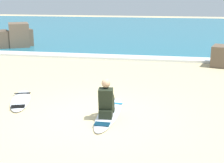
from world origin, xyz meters
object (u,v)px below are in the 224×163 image
at_px(surfer_seated, 106,102).
at_px(shoreline_rock, 223,56).
at_px(surfboard_main, 109,113).
at_px(surfboard_spare_near, 21,100).

relative_size(surfer_seated, shoreline_rock, 0.88).
distance_m(surfboard_main, surfer_seated, 0.49).
bearing_deg(surfer_seated, shoreline_rock, 61.96).
xyz_separation_m(surfer_seated, surfboard_spare_near, (-2.69, 0.86, -0.40)).
bearing_deg(surfboard_main, surfboard_spare_near, 167.80).
xyz_separation_m(surfboard_main, shoreline_rock, (3.63, 6.57, 0.40)).
bearing_deg(shoreline_rock, surfboard_spare_near, -136.61).
relative_size(surfboard_main, surfer_seated, 2.66).
xyz_separation_m(surfboard_main, surfer_seated, (-0.01, -0.27, 0.40)).
distance_m(surfboard_spare_near, shoreline_rock, 8.72).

